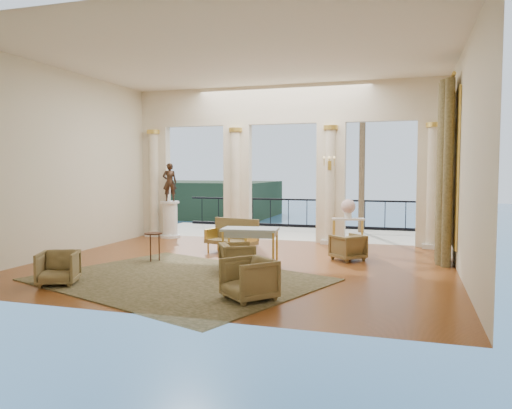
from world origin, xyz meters
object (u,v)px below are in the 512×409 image
(console_table, at_px, (348,223))
(armchair_a, at_px, (58,266))
(armchair_b, at_px, (249,277))
(settee, at_px, (233,236))
(game_table, at_px, (250,232))
(side_table, at_px, (153,237))
(armchair_d, at_px, (237,257))
(pedestal, at_px, (170,220))
(armchair_c, at_px, (348,246))
(statue, at_px, (170,182))

(console_table, bearing_deg, armchair_a, -140.31)
(armchair_a, distance_m, armchair_b, 3.62)
(settee, distance_m, game_table, 1.75)
(settee, distance_m, side_table, 2.12)
(armchair_a, distance_m, settee, 4.60)
(armchair_d, height_order, console_table, console_table)
(settee, bearing_deg, armchair_a, -98.91)
(side_table, bearing_deg, console_table, 39.52)
(side_table, bearing_deg, pedestal, 111.55)
(side_table, bearing_deg, armchair_d, -15.74)
(settee, bearing_deg, armchair_d, -53.54)
(armchair_a, distance_m, armchair_c, 6.20)
(armchair_a, height_order, side_table, armchair_a)
(armchair_a, bearing_deg, armchair_c, 17.25)
(armchair_d, bearing_deg, game_table, -30.50)
(armchair_d, xyz_separation_m, pedestal, (-3.71, 4.37, 0.20))
(armchair_d, distance_m, console_table, 4.30)
(settee, distance_m, statue, 3.72)
(armchair_b, height_order, pedestal, pedestal)
(settee, xyz_separation_m, pedestal, (-2.81, 2.09, 0.11))
(side_table, bearing_deg, armchair_a, -101.29)
(settee, height_order, statue, statue)
(pedestal, bearing_deg, game_table, -43.60)
(game_table, relative_size, console_table, 1.42)
(armchair_a, xyz_separation_m, armchair_d, (2.75, 1.93, -0.00))
(armchair_c, xyz_separation_m, console_table, (-0.21, 1.81, 0.33))
(armchair_d, distance_m, side_table, 2.34)
(console_table, bearing_deg, side_table, -153.26)
(armchair_a, distance_m, statue, 6.52)
(armchair_b, relative_size, statue, 0.64)
(armchair_c, distance_m, side_table, 4.45)
(armchair_c, xyz_separation_m, statue, (-5.67, 2.26, 1.37))
(pedestal, bearing_deg, armchair_c, -21.72)
(armchair_d, bearing_deg, armchair_b, 174.47)
(statue, distance_m, console_table, 5.57)
(settee, bearing_deg, console_table, 46.42)
(pedestal, bearing_deg, statue, 180.00)
(game_table, height_order, pedestal, pedestal)
(armchair_b, bearing_deg, game_table, 149.05)
(armchair_d, distance_m, pedestal, 5.74)
(armchair_d, relative_size, settee, 0.48)
(statue, bearing_deg, side_table, 87.42)
(statue, relative_size, console_table, 1.30)
(game_table, relative_size, statue, 1.09)
(pedestal, height_order, side_table, pedestal)
(game_table, xyz_separation_m, console_table, (1.73, 3.10, -0.07))
(armchair_b, xyz_separation_m, settee, (-1.78, 4.21, 0.05))
(armchair_b, height_order, settee, settee)
(armchair_d, relative_size, console_table, 0.75)
(statue, bearing_deg, pedestal, 155.87)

